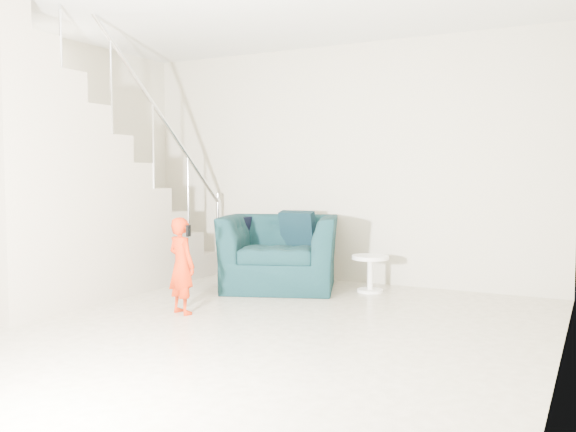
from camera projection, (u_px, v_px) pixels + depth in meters
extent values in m
plane|color=gray|center=(199.00, 336.00, 4.66)|extent=(5.50, 5.50, 0.00)
plane|color=#B8AF96|center=(338.00, 164.00, 7.00)|extent=(5.00, 0.00, 5.00)
plane|color=#B8AF96|center=(561.00, 154.00, 3.42)|extent=(0.00, 5.50, 5.50)
imported|color=black|center=(280.00, 252.00, 6.57)|extent=(1.51, 1.42, 0.79)
imported|color=#A72105|center=(182.00, 266.00, 5.37)|extent=(0.36, 0.29, 0.86)
cylinder|color=white|center=(370.00, 257.00, 6.36)|extent=(0.39, 0.39, 0.04)
cylinder|color=white|center=(370.00, 276.00, 6.37)|extent=(0.06, 0.06, 0.35)
cylinder|color=white|center=(370.00, 291.00, 6.38)|extent=(0.27, 0.27, 0.03)
cube|color=#ADA089|center=(178.00, 262.00, 7.65)|extent=(1.00, 0.30, 0.27)
cube|color=#ADA089|center=(163.00, 254.00, 7.37)|extent=(1.00, 0.30, 0.54)
cube|color=#ADA089|center=(146.00, 245.00, 7.10)|extent=(1.00, 0.30, 0.81)
cube|color=#ADA089|center=(128.00, 236.00, 6.82)|extent=(1.00, 0.30, 1.08)
cube|color=#ADA089|center=(109.00, 226.00, 6.55)|extent=(1.00, 0.30, 1.35)
cube|color=#ADA089|center=(87.00, 215.00, 6.27)|extent=(1.00, 0.30, 1.62)
cube|color=#ADA089|center=(64.00, 204.00, 6.00)|extent=(1.00, 0.30, 1.89)
cube|color=#ADA089|center=(39.00, 191.00, 5.72)|extent=(1.00, 0.30, 2.16)
cube|color=#ADA089|center=(11.00, 176.00, 5.45)|extent=(1.00, 0.30, 2.43)
cylinder|color=silver|center=(132.00, 72.00, 6.08)|extent=(0.04, 3.03, 2.73)
cylinder|color=silver|center=(218.00, 233.00, 7.53)|extent=(0.04, 0.04, 1.00)
cube|color=black|center=(298.00, 228.00, 6.79)|extent=(0.40, 0.19, 0.40)
cube|color=black|center=(240.00, 241.00, 6.78)|extent=(0.05, 0.46, 0.51)
cube|color=black|center=(188.00, 231.00, 5.26)|extent=(0.02, 0.05, 0.10)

